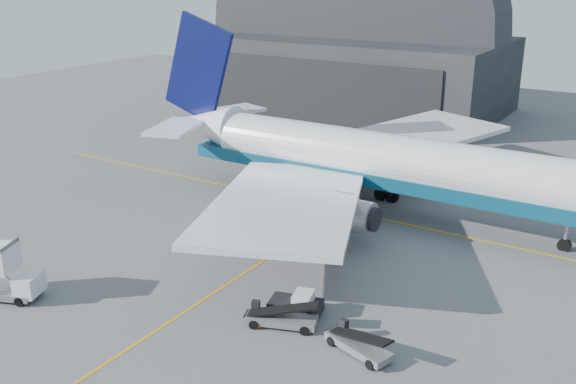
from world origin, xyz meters
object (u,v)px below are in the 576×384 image
Objects in this scene: pushback_tug at (297,305)px; belt_loader_b at (358,344)px; belt_loader_a at (281,318)px; airliner at (374,160)px.

belt_loader_b is at bearing -34.48° from pushback_tug.
pushback_tug is 6.11m from belt_loader_b.
airliner is at bearing 80.39° from belt_loader_a.
belt_loader_a is 5.81m from belt_loader_b.
belt_loader_b is (9.88, -23.17, -4.61)m from airliner.
pushback_tug is at bearing -78.89° from airliner.
belt_loader_a is at bearing -106.46° from pushback_tug.
belt_loader_a is (4.07, -23.10, -4.59)m from airliner.
airliner reaches higher than belt_loader_a.
pushback_tug is 0.79× the size of belt_loader_a.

